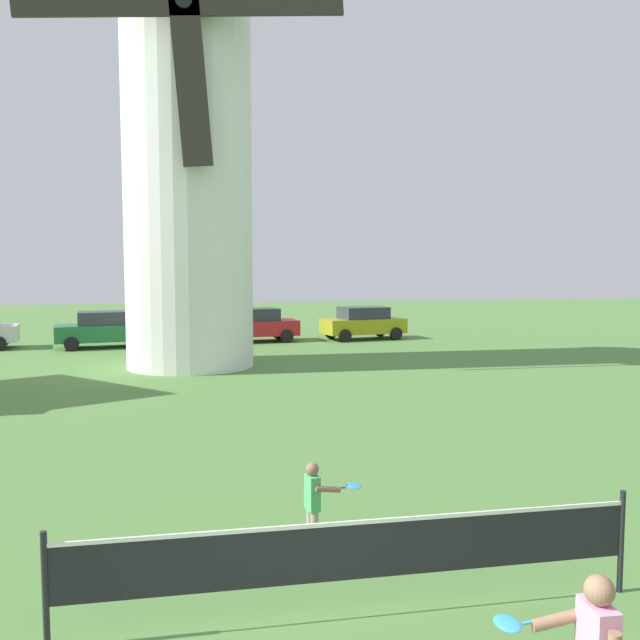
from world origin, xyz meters
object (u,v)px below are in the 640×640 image
object	(u,v)px
tennis_net	(357,551)
player_far	(315,499)
parked_car_red	(253,324)
parked_car_mustard	(363,323)
parked_car_green	(107,329)
windmill	(188,147)

from	to	relation	value
tennis_net	player_far	xyz separation A→B (m)	(-0.13, 1.64, -0.08)
player_far	parked_car_red	size ratio (longest dim) A/B	0.25
tennis_net	parked_car_mustard	xyz separation A→B (m)	(6.16, 23.91, 0.12)
player_far	parked_car_green	world-z (taller)	parked_car_green
player_far	parked_car_mustard	distance (m)	23.14
tennis_net	parked_car_red	size ratio (longest dim) A/B	1.37
parked_car_green	parked_car_mustard	size ratio (longest dim) A/B	1.06
player_far	parked_car_red	distance (m)	22.21
windmill	parked_car_red	size ratio (longest dim) A/B	3.82
windmill	parked_car_green	bearing A→B (deg)	121.09
player_far	parked_car_mustard	xyz separation A→B (m)	(6.29, 22.27, 0.20)
tennis_net	parked_car_mustard	size ratio (longest dim) A/B	1.40
parked_car_green	parked_car_mustard	world-z (taller)	same
tennis_net	player_far	bearing A→B (deg)	94.56
player_far	parked_car_red	world-z (taller)	parked_car_red
windmill	player_far	bearing A→B (deg)	-83.51
parked_car_red	tennis_net	bearing A→B (deg)	-92.12
tennis_net	player_far	size ratio (longest dim) A/B	5.42
parked_car_mustard	windmill	bearing A→B (deg)	-138.44
parked_car_mustard	parked_car_green	bearing A→B (deg)	-174.87
parked_car_mustard	tennis_net	bearing A→B (deg)	-104.45
windmill	parked_car_red	world-z (taller)	windmill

